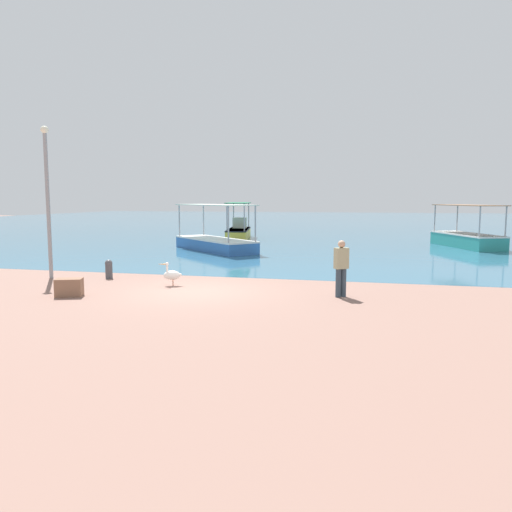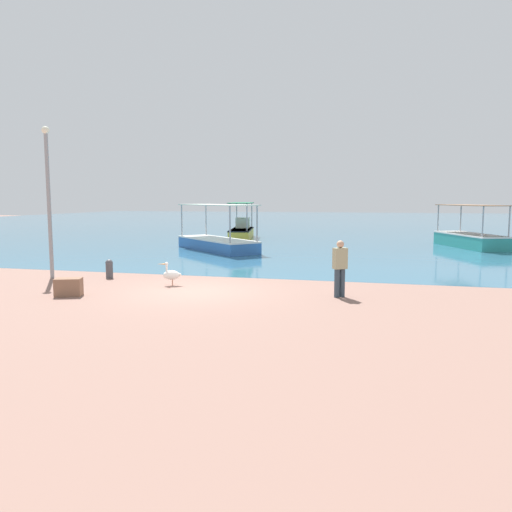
% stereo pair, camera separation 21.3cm
% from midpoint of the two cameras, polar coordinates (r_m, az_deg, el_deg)
% --- Properties ---
extents(ground, '(120.00, 120.00, 0.00)m').
position_cam_midpoint_polar(ground, '(15.86, -7.24, -4.05)').
color(ground, '#886458').
extents(harbor_water, '(110.00, 90.00, 0.00)m').
position_cam_midpoint_polar(harbor_water, '(62.89, 8.36, 3.85)').
color(harbor_water, '#326683').
rests_on(harbor_water, ground).
extents(fishing_boat_far_left, '(5.95, 5.74, 2.58)m').
position_cam_midpoint_polar(fishing_boat_far_left, '(28.18, -4.94, 1.68)').
color(fishing_boat_far_left, '#3266AF').
rests_on(fishing_boat_far_left, harbor_water).
extents(fishing_boat_far_right, '(2.50, 5.75, 2.62)m').
position_cam_midpoint_polar(fishing_boat_far_right, '(36.75, -2.15, 2.98)').
color(fishing_boat_far_right, gold).
rests_on(fishing_boat_far_right, harbor_water).
extents(fishing_boat_outer, '(3.71, 5.91, 2.54)m').
position_cam_midpoint_polar(fishing_boat_outer, '(32.50, 22.76, 1.92)').
color(fishing_boat_outer, teal).
rests_on(fishing_boat_outer, harbor_water).
extents(pelican, '(0.79, 0.44, 0.80)m').
position_cam_midpoint_polar(pelican, '(16.96, -9.96, -2.12)').
color(pelican, '#E0997A').
rests_on(pelican, ground).
extents(lamp_post, '(0.28, 0.28, 5.49)m').
position_cam_midpoint_polar(lamp_post, '(19.69, -23.02, 6.61)').
color(lamp_post, gray).
rests_on(lamp_post, ground).
extents(mooring_bollard, '(0.27, 0.27, 0.70)m').
position_cam_midpoint_polar(mooring_bollard, '(19.05, -16.78, -1.37)').
color(mooring_bollard, '#47474C').
rests_on(mooring_bollard, ground).
extents(fisherman_standing, '(0.45, 0.41, 1.69)m').
position_cam_midpoint_polar(fisherman_standing, '(14.94, 9.31, -1.22)').
color(fisherman_standing, '#32414E').
rests_on(fisherman_standing, ground).
extents(cargo_crate, '(0.88, 0.70, 0.54)m').
position_cam_midpoint_polar(cargo_crate, '(15.97, -20.93, -3.38)').
color(cargo_crate, '#865E47').
rests_on(cargo_crate, ground).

